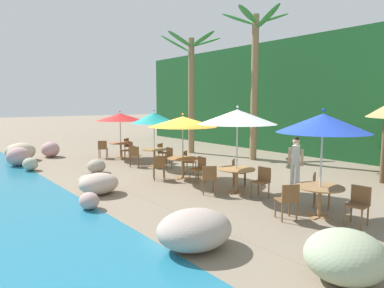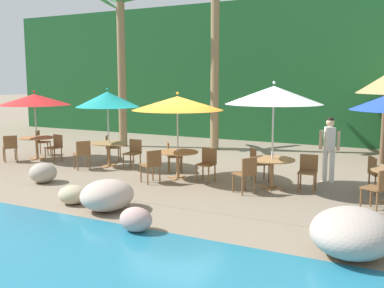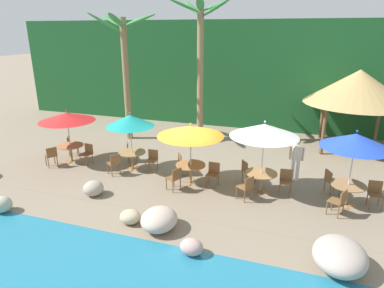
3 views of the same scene
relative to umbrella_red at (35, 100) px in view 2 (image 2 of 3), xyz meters
name	(u,v)px [view 2 (image 2 of 3)]	position (x,y,z in m)	size (l,w,h in m)	color
ground_plane	(175,177)	(5.43, -0.25, -2.00)	(120.00, 120.00, 0.00)	gray
terrace_deck	(175,176)	(5.43, -0.25, -1.99)	(18.00, 5.20, 0.01)	gray
foliage_backdrop	(274,72)	(5.43, 8.75, 1.00)	(28.00, 2.40, 6.00)	#194C23
rock_seawall	(30,182)	(3.62, -3.66, -1.64)	(16.63, 2.83, 0.83)	#BD9890
umbrella_red	(35,100)	(0.00, 0.00, 0.00)	(2.32, 2.32, 2.30)	silver
dining_table_red	(37,141)	(0.00, 0.00, -1.38)	(1.10, 1.10, 0.74)	#A37547
chair_red_seaward	(55,146)	(0.85, -0.02, -1.48)	(0.47, 0.48, 0.87)	brown
chair_red_inland	(41,141)	(-0.51, 0.68, -1.48)	(0.58, 0.58, 0.87)	brown
chair_red_left	(10,146)	(-0.39, -0.76, -1.48)	(0.59, 0.58, 0.87)	brown
umbrella_teal	(108,99)	(2.93, 0.09, 0.06)	(1.91, 1.91, 2.40)	silver
dining_table_teal	(109,147)	(2.93, 0.09, -1.38)	(1.10, 1.10, 0.74)	#A37547
chair_teal_seaward	(134,152)	(3.78, 0.18, -1.48)	(0.42, 0.43, 0.87)	brown
chair_teal_inland	(111,146)	(2.46, 0.81, -1.48)	(0.57, 0.57, 0.87)	brown
chair_teal_left	(82,153)	(2.55, -0.67, -1.48)	(0.59, 0.58, 0.87)	brown
umbrella_orange	(178,103)	(5.63, -0.42, 0.03)	(2.42, 2.42, 2.33)	silver
dining_table_orange	(178,156)	(5.63, -0.42, -1.38)	(1.10, 1.10, 0.74)	#A37547
chair_orange_seaward	(207,162)	(6.48, -0.36, -1.48)	(0.44, 0.44, 0.87)	brown
chair_orange_inland	(172,155)	(5.07, 0.23, -1.48)	(0.59, 0.59, 0.87)	brown
chair_orange_left	(152,164)	(5.31, -1.21, -1.48)	(0.57, 0.57, 0.87)	brown
umbrella_white	(274,95)	(8.21, -0.34, 0.28)	(2.32, 2.32, 2.61)	silver
dining_table_white	(272,164)	(8.21, -0.34, -1.38)	(1.10, 1.10, 0.74)	#A37547
chair_white_seaward	(308,170)	(9.04, -0.17, -1.48)	(0.46, 0.46, 0.87)	brown
chair_white_inland	(257,162)	(7.61, 0.27, -1.48)	(0.60, 0.59, 0.87)	brown
chair_white_left	(246,172)	(7.83, -1.11, -1.48)	(0.59, 0.58, 0.87)	brown
chair_blue_inland	(376,172)	(10.52, 0.31, -1.48)	(0.57, 0.57, 0.87)	brown
chair_blue_left	(379,187)	(10.69, -1.20, -1.48)	(0.57, 0.57, 0.87)	brown
palm_tree_nearest	(121,42)	(0.77, 3.77, 2.09)	(3.34, 3.41, 6.26)	olive
palm_tree_second	(215,32)	(4.42, 4.64, 2.39)	(2.88, 3.05, 6.85)	olive
waiter_in_white	(329,145)	(9.30, 1.02, -1.01)	(0.52, 0.39, 1.70)	white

